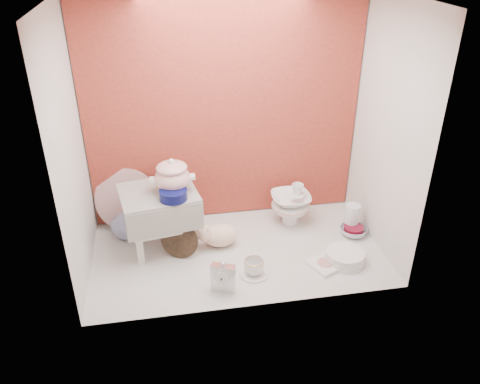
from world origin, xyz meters
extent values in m
plane|color=silver|center=(0.00, 0.00, 0.00)|extent=(1.80, 1.80, 0.00)
cube|color=#B3372C|center=(0.00, 0.50, 0.75)|extent=(1.80, 0.06, 1.50)
cube|color=silver|center=(-0.90, 0.00, 0.75)|extent=(0.06, 1.00, 1.50)
cube|color=silver|center=(0.90, 0.00, 0.75)|extent=(0.06, 1.00, 1.50)
cylinder|color=#090D46|center=(-0.37, 0.04, 0.43)|extent=(0.22, 0.22, 0.06)
imported|color=white|center=(-0.68, 0.31, 0.12)|extent=(0.27, 0.27, 0.23)
cube|color=silver|center=(-0.14, -0.35, 0.10)|extent=(0.14, 0.09, 0.20)
ellipsoid|color=beige|center=(-0.10, 0.09, 0.08)|extent=(0.31, 0.25, 0.16)
cylinder|color=white|center=(0.06, -0.24, 0.01)|extent=(0.19, 0.19, 0.01)
imported|color=white|center=(0.06, -0.24, 0.06)|extent=(0.13, 0.13, 0.09)
cube|color=white|center=(0.50, -0.24, 0.01)|extent=(0.24, 0.24, 0.02)
cylinder|color=white|center=(0.63, -0.21, 0.04)|extent=(0.28, 0.28, 0.07)
imported|color=silver|center=(0.79, 0.06, 0.03)|extent=(0.24, 0.24, 0.06)
cylinder|color=silver|center=(0.80, 0.12, 0.10)|extent=(0.11, 0.11, 0.19)
camera|label=1|loc=(-0.41, -2.45, 1.81)|focal=36.12mm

